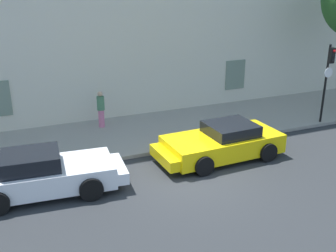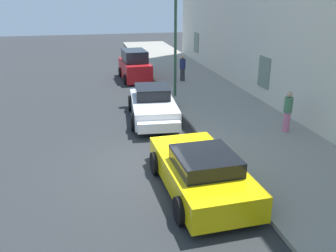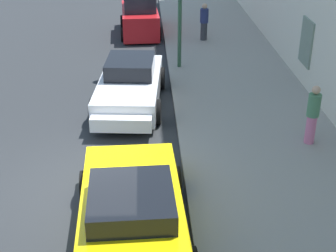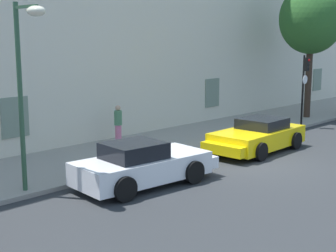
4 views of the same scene
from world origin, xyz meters
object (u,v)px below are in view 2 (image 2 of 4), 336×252
(sportscar_yellow_flank, at_px, (199,169))
(pedestrian_strolling, at_px, (183,68))
(sportscar_red_lead, at_px, (153,106))
(hatchback_parked, at_px, (135,67))
(pedestrian_admiring, at_px, (288,111))
(street_lamp, at_px, (167,23))

(sportscar_yellow_flank, height_order, pedestrian_strolling, pedestrian_strolling)
(sportscar_red_lead, height_order, hatchback_parked, hatchback_parked)
(sportscar_yellow_flank, distance_m, pedestrian_admiring, 5.65)
(hatchback_parked, bearing_deg, sportscar_yellow_flank, -0.49)
(hatchback_parked, bearing_deg, pedestrian_admiring, 22.42)
(sportscar_red_lead, relative_size, sportscar_yellow_flank, 1.01)
(hatchback_parked, xyz_separation_m, pedestrian_strolling, (1.51, 2.74, 0.10))
(hatchback_parked, height_order, pedestrian_strolling, hatchback_parked)
(sportscar_red_lead, xyz_separation_m, street_lamp, (-3.16, 1.32, 3.22))
(sportscar_red_lead, relative_size, street_lamp, 0.90)
(street_lamp, height_order, pedestrian_admiring, street_lamp)
(pedestrian_admiring, bearing_deg, hatchback_parked, -157.58)
(pedestrian_strolling, bearing_deg, pedestrian_admiring, 10.51)
(sportscar_yellow_flank, xyz_separation_m, hatchback_parked, (-14.11, 0.12, 0.25))
(street_lamp, bearing_deg, pedestrian_admiring, 29.81)
(sportscar_yellow_flank, xyz_separation_m, pedestrian_strolling, (-12.60, 2.87, 0.34))
(sportscar_red_lead, distance_m, hatchback_parked, 8.00)
(sportscar_red_lead, height_order, pedestrian_admiring, pedestrian_admiring)
(sportscar_yellow_flank, height_order, pedestrian_admiring, pedestrian_admiring)
(sportscar_red_lead, distance_m, sportscar_yellow_flank, 6.13)
(hatchback_parked, bearing_deg, pedestrian_strolling, 61.20)
(street_lamp, bearing_deg, sportscar_yellow_flank, -7.02)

